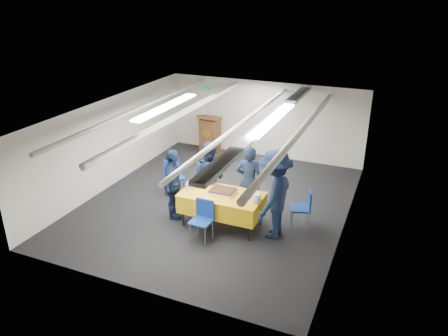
{
  "coord_description": "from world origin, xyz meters",
  "views": [
    {
      "loc": [
        3.84,
        -8.61,
        4.94
      ],
      "look_at": [
        0.26,
        -0.2,
        1.05
      ],
      "focal_mm": 35.0,
      "sensor_mm": 36.0,
      "label": 1
    }
  ],
  "objects_px": {
    "serving_table": "(222,203)",
    "sailor_a": "(249,182)",
    "sailor_b": "(209,177)",
    "sailor_c": "(173,184)",
    "podium": "(210,134)",
    "sailor_d": "(275,195)",
    "sheet_cake": "(223,191)",
    "chair_near": "(203,216)",
    "chair_right": "(304,205)",
    "chair_left": "(173,173)"
  },
  "relations": [
    {
      "from": "podium",
      "to": "sailor_b",
      "type": "bearing_deg",
      "value": -65.53
    },
    {
      "from": "sailor_b",
      "to": "sailor_d",
      "type": "height_order",
      "value": "sailor_d"
    },
    {
      "from": "serving_table",
      "to": "chair_near",
      "type": "xyz_separation_m",
      "value": [
        -0.14,
        -0.65,
        -0.03
      ]
    },
    {
      "from": "podium",
      "to": "sailor_a",
      "type": "distance_m",
      "value": 4.13
    },
    {
      "from": "chair_near",
      "to": "sailor_c",
      "type": "relative_size",
      "value": 0.53
    },
    {
      "from": "podium",
      "to": "sheet_cake",
      "type": "bearing_deg",
      "value": -61.66
    },
    {
      "from": "podium",
      "to": "sailor_c",
      "type": "relative_size",
      "value": 0.77
    },
    {
      "from": "podium",
      "to": "chair_near",
      "type": "distance_m",
      "value": 5.01
    },
    {
      "from": "chair_left",
      "to": "sailor_d",
      "type": "xyz_separation_m",
      "value": [
        2.92,
        -0.97,
        0.42
      ]
    },
    {
      "from": "chair_right",
      "to": "chair_left",
      "type": "xyz_separation_m",
      "value": [
        -3.42,
        0.38,
        0.0
      ]
    },
    {
      "from": "chair_left",
      "to": "sailor_d",
      "type": "height_order",
      "value": "sailor_d"
    },
    {
      "from": "chair_near",
      "to": "podium",
      "type": "bearing_deg",
      "value": 113.13
    },
    {
      "from": "sailor_a",
      "to": "chair_right",
      "type": "bearing_deg",
      "value": 172.82
    },
    {
      "from": "sailor_a",
      "to": "chair_left",
      "type": "bearing_deg",
      "value": -15.89
    },
    {
      "from": "podium",
      "to": "sailor_b",
      "type": "relative_size",
      "value": 0.74
    },
    {
      "from": "sailor_c",
      "to": "sailor_b",
      "type": "bearing_deg",
      "value": -57.35
    },
    {
      "from": "chair_near",
      "to": "sailor_b",
      "type": "height_order",
      "value": "sailor_b"
    },
    {
      "from": "podium",
      "to": "sailor_d",
      "type": "distance_m",
      "value": 5.1
    },
    {
      "from": "chair_near",
      "to": "chair_right",
      "type": "xyz_separation_m",
      "value": [
        1.8,
        1.3,
        0.0
      ]
    },
    {
      "from": "serving_table",
      "to": "chair_right",
      "type": "distance_m",
      "value": 1.78
    },
    {
      "from": "sheet_cake",
      "to": "sailor_b",
      "type": "relative_size",
      "value": 0.32
    },
    {
      "from": "sheet_cake",
      "to": "chair_near",
      "type": "relative_size",
      "value": 0.63
    },
    {
      "from": "chair_right",
      "to": "sailor_b",
      "type": "bearing_deg",
      "value": -177.48
    },
    {
      "from": "serving_table",
      "to": "sailor_d",
      "type": "distance_m",
      "value": 1.22
    },
    {
      "from": "podium",
      "to": "chair_left",
      "type": "relative_size",
      "value": 1.44
    },
    {
      "from": "sheet_cake",
      "to": "chair_right",
      "type": "distance_m",
      "value": 1.78
    },
    {
      "from": "podium",
      "to": "sailor_b",
      "type": "distance_m",
      "value": 3.75
    },
    {
      "from": "chair_right",
      "to": "sailor_a",
      "type": "bearing_deg",
      "value": 179.16
    },
    {
      "from": "chair_near",
      "to": "sheet_cake",
      "type": "bearing_deg",
      "value": 77.5
    },
    {
      "from": "podium",
      "to": "chair_right",
      "type": "bearing_deg",
      "value": -41.32
    },
    {
      "from": "podium",
      "to": "chair_near",
      "type": "height_order",
      "value": "podium"
    },
    {
      "from": "serving_table",
      "to": "chair_left",
      "type": "height_order",
      "value": "chair_left"
    },
    {
      "from": "sheet_cake",
      "to": "chair_near",
      "type": "distance_m",
      "value": 0.75
    },
    {
      "from": "chair_right",
      "to": "chair_left",
      "type": "relative_size",
      "value": 1.0
    },
    {
      "from": "serving_table",
      "to": "sailor_a",
      "type": "xyz_separation_m",
      "value": [
        0.37,
        0.67,
        0.28
      ]
    },
    {
      "from": "podium",
      "to": "sailor_a",
      "type": "height_order",
      "value": "sailor_a"
    },
    {
      "from": "sheet_cake",
      "to": "chair_right",
      "type": "bearing_deg",
      "value": 20.6
    },
    {
      "from": "sailor_c",
      "to": "sailor_d",
      "type": "xyz_separation_m",
      "value": [
        2.3,
        0.14,
        0.14
      ]
    },
    {
      "from": "sailor_a",
      "to": "serving_table",
      "type": "bearing_deg",
      "value": 54.75
    },
    {
      "from": "sheet_cake",
      "to": "chair_near",
      "type": "bearing_deg",
      "value": -102.5
    },
    {
      "from": "sailor_b",
      "to": "sailor_d",
      "type": "xyz_separation_m",
      "value": [
        1.71,
        -0.5,
        0.11
      ]
    },
    {
      "from": "podium",
      "to": "sailor_c",
      "type": "xyz_separation_m",
      "value": [
        0.97,
        -4.04,
        0.2
      ]
    },
    {
      "from": "chair_near",
      "to": "serving_table",
      "type": "bearing_deg",
      "value": 77.45
    },
    {
      "from": "podium",
      "to": "sailor_d",
      "type": "xyz_separation_m",
      "value": [
        3.26,
        -3.9,
        0.34
      ]
    },
    {
      "from": "serving_table",
      "to": "sheet_cake",
      "type": "xyz_separation_m",
      "value": [
        0.01,
        0.03,
        0.26
      ]
    },
    {
      "from": "podium",
      "to": "sailor_d",
      "type": "height_order",
      "value": "sailor_d"
    },
    {
      "from": "podium",
      "to": "chair_right",
      "type": "distance_m",
      "value": 5.02
    },
    {
      "from": "sailor_b",
      "to": "sailor_c",
      "type": "distance_m",
      "value": 0.86
    },
    {
      "from": "sheet_cake",
      "to": "sailor_a",
      "type": "relative_size",
      "value": 0.33
    },
    {
      "from": "sailor_b",
      "to": "sailor_c",
      "type": "height_order",
      "value": "sailor_b"
    }
  ]
}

